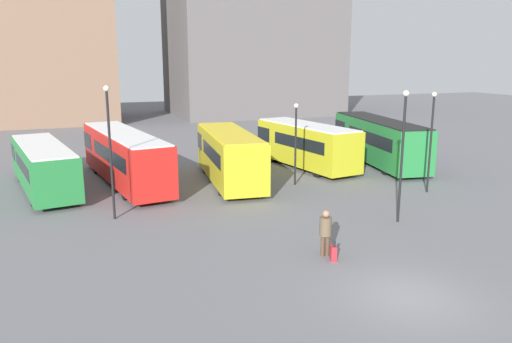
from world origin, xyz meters
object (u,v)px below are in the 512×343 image
bus_0 (43,165)px  bus_1 (124,155)px  bus_2 (229,155)px  lamp_post_0 (110,143)px  lamp_post_1 (431,134)px  lamp_post_2 (403,147)px  bus_3 (306,144)px  suitcase (333,253)px  bus_4 (378,139)px  lamp_post_3 (296,137)px  traveler (326,229)px

bus_0 → bus_1: 4.65m
bus_2 → bus_1: bearing=77.9°
lamp_post_0 → lamp_post_1: size_ratio=1.11×
lamp_post_1 → lamp_post_2: bearing=-141.5°
bus_1 → bus_2: (6.17, -2.06, -0.02)m
bus_2 → lamp_post_0: 9.33m
bus_0 → bus_3: 17.25m
bus_0 → suitcase: bus_0 is taller
lamp_post_2 → lamp_post_0: bearing=157.4°
bus_2 → bus_4: bearing=-76.0°
lamp_post_2 → suitcase: bearing=-149.8°
bus_1 → suitcase: bearing=-167.1°
bus_3 → lamp_post_2: size_ratio=1.54×
bus_3 → lamp_post_0: 15.92m
lamp_post_3 → traveler: bearing=-109.3°
bus_4 → lamp_post_0: lamp_post_0 is taller
bus_1 → suitcase: bus_1 is taller
lamp_post_1 → bus_1: bearing=152.1°
lamp_post_3 → bus_1: bearing=156.5°
bus_1 → lamp_post_3: (9.71, -4.22, 1.23)m
suitcase → lamp_post_0: (-7.37, 8.28, 3.41)m
bus_0 → lamp_post_3: 14.99m
bus_4 → suitcase: bearing=150.7°
bus_2 → lamp_post_3: bearing=-115.0°
suitcase → lamp_post_1: bearing=-36.1°
bus_3 → lamp_post_2: bearing=165.2°
bus_2 → suitcase: bus_2 is taller
bus_2 → bus_4: (12.07, 1.62, 0.05)m
bus_1 → lamp_post_1: lamp_post_1 is taller
bus_1 → bus_4: size_ratio=1.05×
lamp_post_1 → lamp_post_2: 6.29m
bus_4 → suitcase: (-12.21, -15.07, -1.48)m
bus_3 → lamp_post_0: (-13.95, -7.40, 2.03)m
traveler → lamp_post_1: size_ratio=0.32×
lamp_post_2 → bus_1: bearing=132.0°
bus_4 → suitcase: 19.45m
bus_4 → lamp_post_3: size_ratio=2.37×
bus_3 → traveler: size_ratio=5.13×
lamp_post_0 → lamp_post_3: 11.49m
bus_1 → lamp_post_0: 7.61m
lamp_post_0 → lamp_post_1: bearing=-4.3°
traveler → lamp_post_1: lamp_post_1 is taller
lamp_post_0 → lamp_post_3: bearing=15.2°
suitcase → lamp_post_1: 12.68m
lamp_post_2 → lamp_post_3: bearing=100.5°
bus_2 → bus_3: bearing=-64.5°
bus_0 → suitcase: size_ratio=11.86×
bus_1 → suitcase: size_ratio=14.38×
lamp_post_3 → bus_3: bearing=56.7°
bus_2 → lamp_post_2: (5.08, -10.41, 1.88)m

